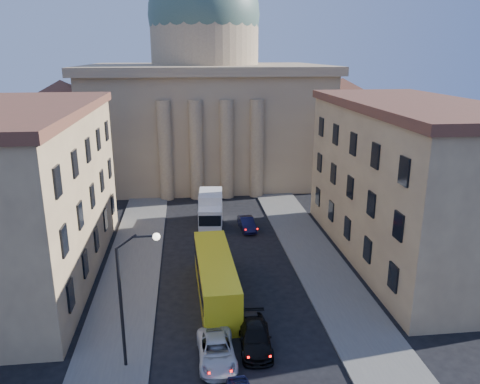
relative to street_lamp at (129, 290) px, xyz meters
name	(u,v)px	position (x,y,z in m)	size (l,w,h in m)	color
sidewalk_left	(128,289)	(-1.53, 10.00, -5.21)	(5.00, 60.00, 0.15)	#57554F
sidewalk_right	(328,278)	(15.47, 10.00, -5.21)	(5.00, 60.00, 0.15)	#57554F
church	(206,99)	(6.97, 47.47, 6.59)	(68.02, 28.76, 36.60)	#92775A
building_left	(24,193)	(-10.03, 14.00, 2.14)	(11.60, 26.60, 14.70)	tan
building_right	(409,181)	(23.97, 14.00, 2.14)	(11.60, 26.60, 14.70)	tan
street_lamp	(129,290)	(0.00, 0.00, 0.00)	(2.62, 0.44, 8.83)	black
car_left_mid	(216,351)	(5.12, -0.06, -4.59)	(2.32, 5.03, 1.40)	silver
car_right_mid	(255,337)	(7.77, 1.13, -4.55)	(2.05, 5.05, 1.46)	black
car_right_far	(252,325)	(7.77, 2.63, -4.65)	(1.50, 3.73, 1.27)	#4B4B50
car_right_distant	(247,224)	(10.03, 22.35, -4.59)	(1.46, 4.20, 1.38)	black
city_bus	(216,276)	(5.63, 8.07, -3.50)	(3.06, 11.86, 3.32)	gold
box_truck	(211,210)	(6.17, 24.50, -3.59)	(3.06, 6.69, 3.57)	silver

